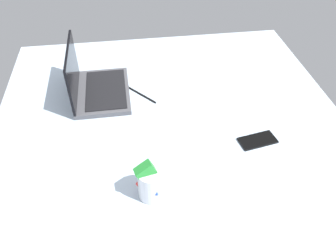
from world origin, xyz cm
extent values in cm
cube|color=silver|center=(0.00, 0.00, 9.00)|extent=(180.00, 140.00, 18.00)
cube|color=#4C4C51|center=(42.31, 27.03, 19.00)|extent=(33.17, 23.24, 2.00)
cube|color=black|center=(42.32, 25.53, 20.20)|extent=(29.13, 17.21, 0.40)
cube|color=black|center=(42.23, 38.03, 30.50)|extent=(33.01, 1.24, 21.00)
cylinder|color=silver|center=(-14.62, 11.24, 23.50)|extent=(9.00, 9.00, 11.00)
cube|color=red|center=(-13.85, 12.81, 21.51)|extent=(7.25, 7.24, 5.62)
cube|color=blue|center=(-16.16, 11.39, 24.12)|extent=(6.74, 6.32, 6.30)
cube|color=orange|center=(-15.37, 12.01, 26.73)|extent=(6.65, 6.92, 6.18)
cube|color=#268C33|center=(-14.26, 13.15, 29.34)|extent=(5.34, 7.43, 6.47)
cube|color=black|center=(3.95, -30.39, 18.40)|extent=(9.19, 14.99, 0.80)
cube|color=black|center=(38.60, 10.27, 18.30)|extent=(13.38, 11.42, 0.60)
camera|label=1|loc=(-81.94, 15.85, 108.32)|focal=36.59mm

